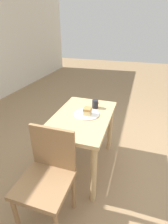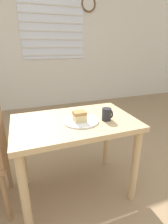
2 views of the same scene
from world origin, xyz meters
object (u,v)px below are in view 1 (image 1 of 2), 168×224
cake_slice (87,111)px  coffee_mug (95,104)px  chair_near_window (48,175)px  dining_table_near (82,125)px  plate (87,114)px

cake_slice → coffee_mug: size_ratio=0.95×
chair_near_window → coffee_mug: chair_near_window is taller
coffee_mug → dining_table_near: bearing=161.0°
chair_near_window → plate: size_ratio=3.15×
dining_table_near → coffee_mug: size_ratio=9.78×
dining_table_near → cake_slice: cake_slice is taller
dining_table_near → cake_slice: (0.02, -0.05, 0.18)m
dining_table_near → chair_near_window: 0.69m
chair_near_window → cake_slice: chair_near_window is taller
cake_slice → coffee_mug: coffee_mug is taller
chair_near_window → coffee_mug: bearing=80.3°
chair_near_window → plate: (0.72, -0.11, 0.23)m
dining_table_near → plate: (0.04, -0.04, 0.13)m
chair_near_window → plate: chair_near_window is taller
chair_near_window → coffee_mug: size_ratio=8.91×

